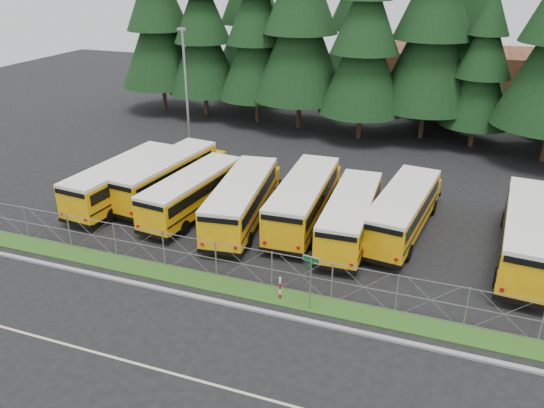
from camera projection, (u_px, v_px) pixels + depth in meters
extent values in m
plane|color=black|center=(297.00, 280.00, 26.70)|extent=(120.00, 120.00, 0.00)
cube|color=gray|center=(277.00, 314.00, 24.03)|extent=(50.00, 0.25, 0.12)
cube|color=#1D4714|center=(287.00, 298.00, 25.24)|extent=(50.00, 1.40, 0.06)
cube|color=beige|center=(233.00, 390.00, 19.86)|extent=(50.00, 0.12, 0.01)
cube|color=brown|center=(460.00, 78.00, 57.76)|extent=(22.00, 10.00, 6.00)
cylinder|color=#989AA1|center=(310.00, 284.00, 23.89)|extent=(0.06, 0.06, 2.80)
cube|color=#0C5824|center=(311.00, 259.00, 23.35)|extent=(0.79, 0.19, 0.22)
cube|color=white|center=(311.00, 259.00, 23.35)|extent=(0.83, 0.19, 0.26)
cube|color=#0C5824|center=(311.00, 264.00, 23.45)|extent=(0.14, 0.54, 0.18)
cylinder|color=#B20C0C|center=(280.00, 289.00, 24.96)|extent=(0.11, 0.11, 1.20)
cylinder|color=#989AA1|center=(187.00, 97.00, 41.33)|extent=(0.20, 0.20, 10.00)
cube|color=#989AA1|center=(182.00, 29.00, 39.22)|extent=(0.70, 0.35, 0.18)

